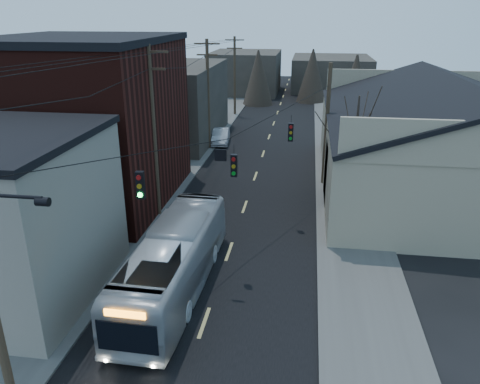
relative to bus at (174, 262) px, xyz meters
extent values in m
cube|color=black|center=(1.76, 19.92, -1.46)|extent=(9.00, 110.00, 0.02)
cube|color=#474744|center=(-4.74, 19.92, -1.41)|extent=(4.00, 110.00, 0.12)
cube|color=#474744|center=(8.26, 19.92, -1.41)|extent=(4.00, 110.00, 0.12)
cube|color=black|center=(-8.24, 9.92, 3.53)|extent=(10.00, 12.00, 10.00)
cube|color=#2F2B25|center=(-7.74, 25.92, 2.03)|extent=(9.00, 14.00, 7.00)
cube|color=gray|center=(14.76, 14.92, 1.03)|extent=(16.00, 20.00, 5.00)
cube|color=black|center=(10.76, 14.92, 4.83)|extent=(8.16, 20.60, 2.86)
cube|color=#2F2B25|center=(-4.24, 54.92, 1.53)|extent=(10.00, 12.00, 6.00)
cube|color=#2F2B25|center=(8.76, 59.92, 1.03)|extent=(12.00, 14.00, 5.00)
cone|color=black|center=(8.26, 9.92, 2.13)|extent=(0.40, 0.40, 7.20)
cylinder|color=#382B1E|center=(-3.24, 7.92, 3.53)|extent=(0.28, 0.28, 10.00)
cube|color=#382B1E|center=(-3.24, 7.92, 8.13)|extent=(2.20, 0.12, 0.12)
cylinder|color=#382B1E|center=(-3.24, 22.92, 3.28)|extent=(0.28, 0.28, 9.50)
cube|color=#382B1E|center=(-3.24, 22.92, 7.63)|extent=(2.20, 0.12, 0.12)
cylinder|color=#382B1E|center=(-3.24, 37.92, 3.03)|extent=(0.28, 0.28, 9.00)
cube|color=#382B1E|center=(-3.24, 37.92, 7.13)|extent=(2.20, 0.12, 0.12)
cylinder|color=#382B1E|center=(6.76, 14.92, 2.78)|extent=(0.28, 0.28, 8.50)
cube|color=black|center=(-0.24, -2.58, 4.48)|extent=(0.28, 0.20, 1.00)
cube|color=black|center=(2.36, 1.92, 3.88)|extent=(0.28, 0.20, 1.00)
cube|color=black|center=(4.56, 7.92, 3.98)|extent=(0.28, 0.20, 1.00)
imported|color=#A6ACB2|center=(0.00, 0.00, 0.00)|extent=(2.72, 10.58, 2.93)
imported|color=#B1B2B9|center=(-2.54, 24.83, -0.77)|extent=(1.91, 4.35, 1.39)
camera|label=1|loc=(5.41, -17.23, 10.15)|focal=35.00mm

